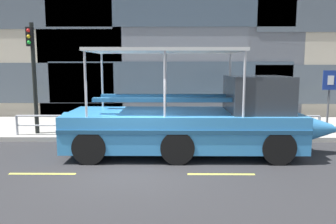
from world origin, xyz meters
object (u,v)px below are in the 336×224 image
(duck_tour_boat, at_px, (199,121))
(pedestrian_near_bow, at_px, (272,108))
(traffic_light_pole, at_px, (33,68))
(parking_sign, at_px, (329,91))

(duck_tour_boat, distance_m, pedestrian_near_bow, 4.38)
(duck_tour_boat, height_order, pedestrian_near_bow, duck_tour_boat)
(duck_tour_boat, relative_size, pedestrian_near_bow, 5.84)
(pedestrian_near_bow, bearing_deg, duck_tour_boat, -138.19)
(pedestrian_near_bow, bearing_deg, traffic_light_pole, -176.30)
(traffic_light_pole, xyz_separation_m, duck_tour_boat, (6.31, -2.30, -1.71))
(parking_sign, relative_size, duck_tour_boat, 0.27)
(parking_sign, distance_m, pedestrian_near_bow, 2.28)
(parking_sign, relative_size, pedestrian_near_bow, 1.59)
(parking_sign, bearing_deg, duck_tour_boat, -155.78)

